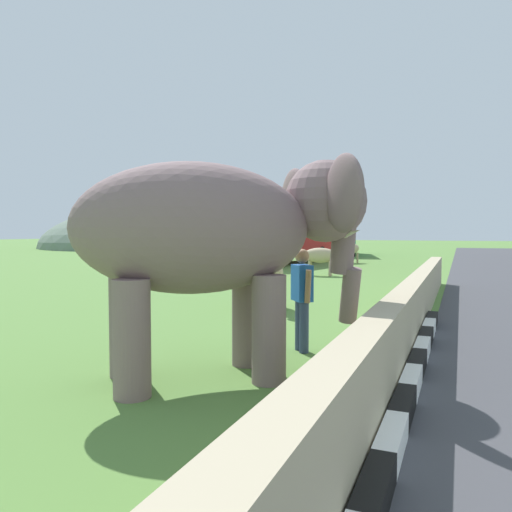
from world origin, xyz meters
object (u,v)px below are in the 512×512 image
object	(u,v)px
cow_near	(271,274)
cow_mid	(321,256)
person_handler	(302,294)
elephant	(222,232)
bus_red	(282,229)
cow_far	(350,249)
bus_teal	(338,230)

from	to	relation	value
cow_near	cow_mid	distance (m)	9.45
person_handler	cow_near	size ratio (longest dim) A/B	0.89
elephant	cow_near	world-z (taller)	elephant
elephant	person_handler	size ratio (longest dim) A/B	2.35
person_handler	bus_red	size ratio (longest dim) A/B	0.18
bus_red	cow_near	bearing A→B (deg)	-161.31
cow_mid	cow_far	size ratio (longest dim) A/B	1.02
person_handler	cow_near	xyz separation A→B (m)	(3.97, 2.06, -0.06)
person_handler	cow_mid	size ratio (longest dim) A/B	0.86
person_handler	cow_mid	bearing A→B (deg)	13.89
bus_red	elephant	bearing A→B (deg)	-162.32
elephant	cow_mid	distance (m)	15.35
cow_mid	cow_near	bearing A→B (deg)	-172.47
cow_near	cow_far	xyz separation A→B (m)	(18.26, 1.82, 0.00)
cow_far	cow_mid	bearing A→B (deg)	-176.24
person_handler	bus_teal	distance (m)	33.51
person_handler	bus_red	world-z (taller)	bus_red
bus_red	bus_teal	xyz separation A→B (m)	(12.79, -0.32, -0.00)
cow_near	person_handler	bearing A→B (deg)	-152.55
bus_teal	cow_near	size ratio (longest dim) A/B	4.66
bus_red	cow_mid	distance (m)	7.89
cow_near	bus_teal	bearing A→B (deg)	10.02
elephant	cow_mid	xyz separation A→B (m)	(15.06, 2.74, -1.06)
elephant	cow_mid	bearing A→B (deg)	10.32
cow_mid	elephant	bearing A→B (deg)	-169.68
bus_red	cow_near	world-z (taller)	bus_red
person_handler	bus_teal	bearing A→B (deg)	12.31
elephant	person_handler	world-z (taller)	elephant
bus_teal	cow_mid	size ratio (longest dim) A/B	4.49
bus_teal	person_handler	bearing A→B (deg)	-167.69
cow_near	cow_mid	xyz separation A→B (m)	(9.37, 1.24, 0.00)
cow_near	cow_far	distance (m)	18.35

